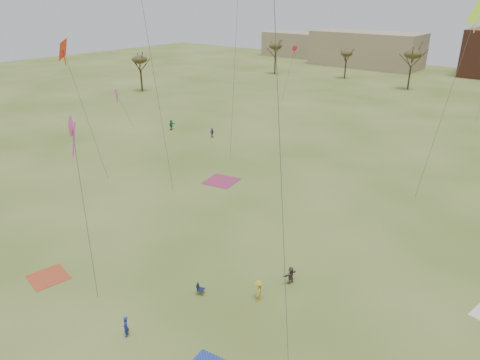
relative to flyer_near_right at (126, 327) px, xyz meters
The scene contains 12 objects.
ground 3.74m from the flyer_near_right, 132.76° to the left, with size 260.00×260.00×0.00m, color #3F541A.
flyer_near_right is the anchor object (origin of this frame).
spectator_fore_c 12.57m from the flyer_near_right, 66.02° to the left, with size 1.31×0.42×1.41m, color brown.
flyer_mid_b 9.47m from the flyer_near_right, 62.36° to the left, with size 1.01×0.58×1.56m, color gold.
spectator_mid_d 42.90m from the flyer_near_right, 125.12° to the left, with size 0.88×0.37×1.50m, color #7A3683.
flyer_far_a 47.10m from the flyer_near_right, 133.83° to the left, with size 1.52×0.49×1.64m, color #297C49.
blanket_red 10.00m from the flyer_near_right, behind, with size 2.69×2.69×0.03m, color #B14323.
blanket_plum 26.07m from the flyer_near_right, 117.81° to the left, with size 3.55×3.55×0.03m, color #942D53.
camp_chair_center 6.21m from the flyer_near_right, 83.19° to the left, with size 0.71×0.69×0.87m.
tree_line 82.23m from the flyer_near_right, 93.73° to the left, with size 117.44×49.32×8.91m.
building_tan 123.59m from the flyer_near_right, 107.67° to the left, with size 32.00×14.00×10.00m, color #937F60.
building_tan_west 141.82m from the flyer_near_right, 118.42° to the left, with size 20.00×12.00×8.00m, color #937F60.
Camera 1 is at (22.34, -15.39, 20.50)m, focal length 32.98 mm.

